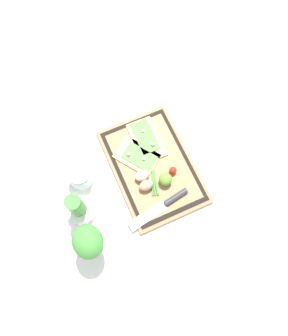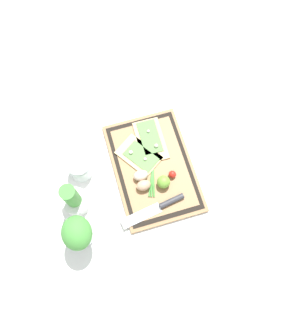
% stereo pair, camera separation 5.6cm
% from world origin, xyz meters
% --- Properties ---
extents(ground_plane, '(6.00, 6.00, 0.00)m').
position_xyz_m(ground_plane, '(0.00, 0.00, 0.00)').
color(ground_plane, white).
extents(cutting_board, '(0.46, 0.31, 0.02)m').
position_xyz_m(cutting_board, '(0.00, 0.00, 0.01)').
color(cutting_board, '#997047').
rests_on(cutting_board, ground_plane).
extents(pizza_slice_near, '(0.19, 0.11, 0.02)m').
position_xyz_m(pizza_slice_near, '(0.11, -0.02, 0.02)').
color(pizza_slice_near, '#DBBC7F').
rests_on(pizza_slice_near, cutting_board).
extents(pizza_slice_far, '(0.20, 0.19, 0.02)m').
position_xyz_m(pizza_slice_far, '(0.06, 0.04, 0.02)').
color(pizza_slice_far, '#DBBC7F').
rests_on(pizza_slice_far, cutting_board).
extents(knife, '(0.07, 0.26, 0.02)m').
position_xyz_m(knife, '(-0.16, 0.01, 0.03)').
color(knife, silver).
rests_on(knife, cutting_board).
extents(egg_brown, '(0.04, 0.06, 0.04)m').
position_xyz_m(egg_brown, '(-0.07, 0.06, 0.04)').
color(egg_brown, tan).
rests_on(egg_brown, cutting_board).
extents(egg_pink, '(0.04, 0.06, 0.04)m').
position_xyz_m(egg_pink, '(-0.03, 0.06, 0.04)').
color(egg_pink, beige).
rests_on(egg_pink, cutting_board).
extents(lime, '(0.05, 0.05, 0.05)m').
position_xyz_m(lime, '(-0.08, -0.02, 0.04)').
color(lime, '#70A838').
rests_on(lime, cutting_board).
extents(cherry_tomato_red, '(0.03, 0.03, 0.03)m').
position_xyz_m(cherry_tomato_red, '(-0.06, -0.06, 0.03)').
color(cherry_tomato_red, red).
rests_on(cherry_tomato_red, cutting_board).
extents(scallion_bunch, '(0.26, 0.11, 0.01)m').
position_xyz_m(scallion_bunch, '(0.01, 0.00, 0.02)').
color(scallion_bunch, '#47933D').
rests_on(scallion_bunch, cutting_board).
extents(herb_pot, '(0.10, 0.10, 0.19)m').
position_xyz_m(herb_pot, '(-0.06, 0.33, 0.07)').
color(herb_pot, white).
rests_on(herb_pot, ground_plane).
extents(sauce_jar, '(0.10, 0.10, 0.09)m').
position_xyz_m(sauce_jar, '(0.07, 0.28, 0.04)').
color(sauce_jar, silver).
rests_on(sauce_jar, ground_plane).
extents(herb_glass, '(0.12, 0.11, 0.19)m').
position_xyz_m(herb_glass, '(-0.19, 0.33, 0.11)').
color(herb_glass, silver).
rests_on(herb_glass, ground_plane).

